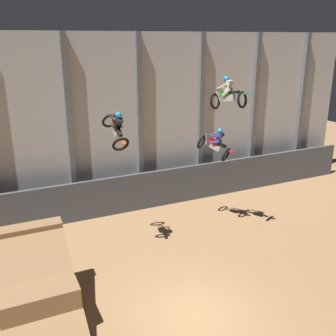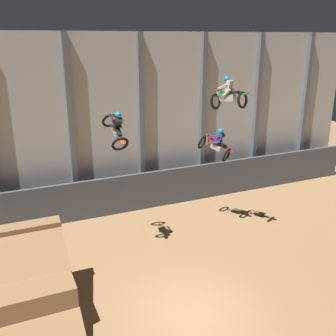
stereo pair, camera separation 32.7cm
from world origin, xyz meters
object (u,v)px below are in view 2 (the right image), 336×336
dirt_ramp (33,285)px  rider_bike_left_air (116,128)px  rider_bike_right_air (216,144)px  rider_bike_center_air (229,95)px

dirt_ramp → rider_bike_left_air: (4.03, 2.97, 4.53)m
dirt_ramp → rider_bike_right_air: (9.15, 3.46, 3.17)m
rider_bike_left_air → rider_bike_center_air: bearing=-10.1°
rider_bike_left_air → rider_bike_center_air: (4.93, -0.69, 1.16)m
rider_bike_right_air → dirt_ramp: bearing=165.5°
dirt_ramp → rider_bike_center_air: (8.96, 2.28, 5.69)m
rider_bike_left_air → rider_bike_right_air: (5.13, 0.50, -1.36)m
rider_bike_left_air → rider_bike_right_air: rider_bike_left_air is taller
rider_bike_right_air → rider_bike_left_air: bearing=150.2°
rider_bike_center_air → rider_bike_left_air: bearing=148.2°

